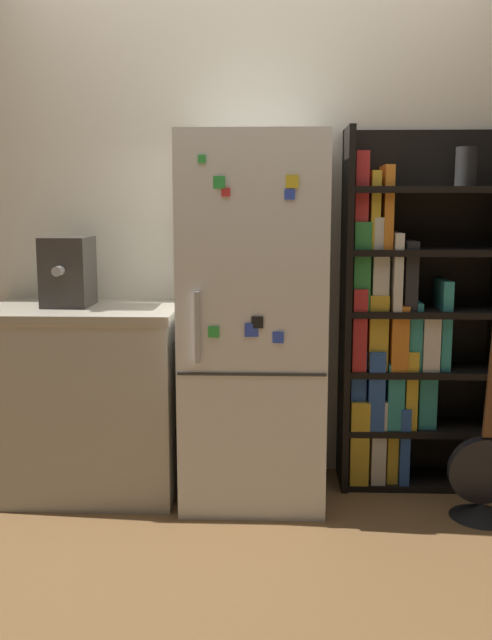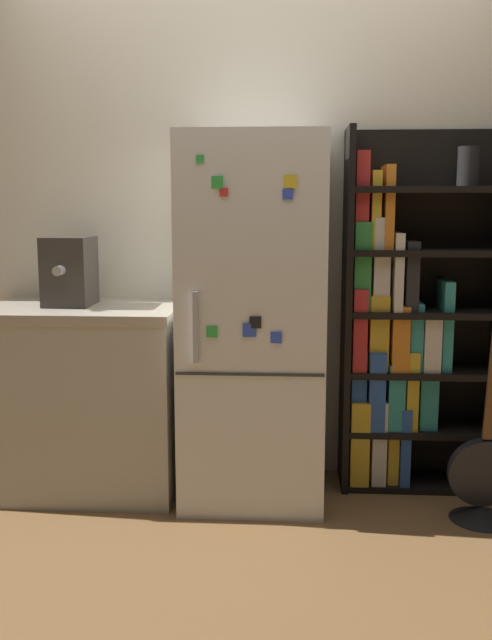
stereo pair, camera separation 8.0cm
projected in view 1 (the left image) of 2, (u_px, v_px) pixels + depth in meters
ground_plane at (253, 504)px, 3.27m from camera, size 16.00×16.00×0.00m
wall_back at (256, 217)px, 3.53m from camera, size 8.00×0.05×2.60m
refrigerator at (254, 321)px, 3.28m from camera, size 0.64×0.65×1.67m
bookshelf at (402, 331)px, 3.44m from camera, size 0.76×0.31×1.71m
kitchen_counter at (84, 399)px, 3.39m from camera, size 0.91×0.60×0.89m
espresso_machine at (68, 272)px, 3.33m from camera, size 0.21×0.31×0.32m
guitar at (484, 480)px, 3.10m from camera, size 0.31×0.29×1.20m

